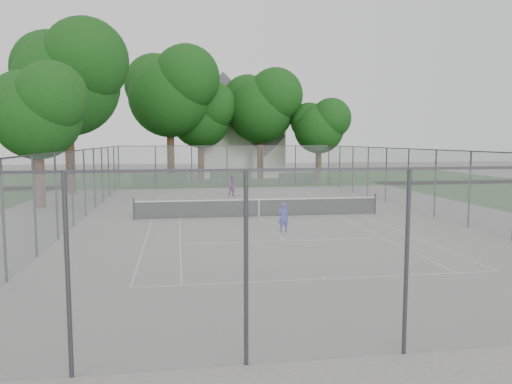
{
  "coord_description": "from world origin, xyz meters",
  "views": [
    {
      "loc": [
        -4.16,
        -25.5,
        4.02
      ],
      "look_at": [
        0.0,
        1.0,
        1.2
      ],
      "focal_mm": 35.0,
      "sensor_mm": 36.0,
      "label": 1
    }
  ],
  "objects": [
    {
      "name": "girl_player",
      "position": [
        0.36,
        -4.45,
        0.65
      ],
      "size": [
        0.5,
        0.35,
        1.31
      ],
      "primitive_type": "imported",
      "rotation": [
        0.0,
        0.0,
        3.23
      ],
      "color": "#3131B9",
      "rests_on": "ground"
    },
    {
      "name": "tree_far_midleft",
      "position": [
        -1.81,
        23.88,
        6.58
      ],
      "size": [
        6.66,
        6.08,
        9.58
      ],
      "color": "#3D2316",
      "rests_on": "ground"
    },
    {
      "name": "tree_far_right",
      "position": [
        9.45,
        21.44,
        5.48
      ],
      "size": [
        5.56,
        5.08,
        7.99
      ],
      "color": "#3D2316",
      "rests_on": "ground"
    },
    {
      "name": "hedge_mid",
      "position": [
        0.46,
        18.53,
        0.57
      ],
      "size": [
        3.62,
        1.03,
        1.14
      ],
      "primitive_type": "cube",
      "color": "#174115",
      "rests_on": "ground"
    },
    {
      "name": "hedge_right",
      "position": [
        6.55,
        18.62,
        0.48
      ],
      "size": [
        3.2,
        1.17,
        0.96
      ],
      "primitive_type": "cube",
      "color": "#174115",
      "rests_on": "ground"
    },
    {
      "name": "tree_side_back",
      "position": [
        -12.05,
        13.65,
        8.78
      ],
      "size": [
        8.89,
        8.11,
        12.77
      ],
      "color": "#3D2316",
      "rests_on": "ground"
    },
    {
      "name": "grass_far",
      "position": [
        0.0,
        26.0,
        0.0
      ],
      "size": [
        60.0,
        20.0,
        0.0
      ],
      "primitive_type": "cube",
      "color": "#1A4915",
      "rests_on": "ground"
    },
    {
      "name": "tree_far_left",
      "position": [
        -4.69,
        22.01,
        8.69
      ],
      "size": [
        8.79,
        8.03,
        12.64
      ],
      "color": "#3D2316",
      "rests_on": "ground"
    },
    {
      "name": "ground",
      "position": [
        0.0,
        0.0,
        0.0
      ],
      "size": [
        120.0,
        120.0,
        0.0
      ],
      "primitive_type": "plane",
      "color": "gray",
      "rests_on": "ground"
    },
    {
      "name": "tree_far_midright",
      "position": [
        4.08,
        23.56,
        7.54
      ],
      "size": [
        7.64,
        6.97,
        10.98
      ],
      "color": "#3D2316",
      "rests_on": "ground"
    },
    {
      "name": "house",
      "position": [
        2.65,
        28.99,
        4.37
      ],
      "size": [
        8.72,
        6.76,
        10.86
      ],
      "color": "silver",
      "rests_on": "ground"
    },
    {
      "name": "woman_player",
      "position": [
        -0.31,
        9.56,
        0.74
      ],
      "size": [
        0.86,
        0.76,
        1.48
      ],
      "primitive_type": "imported",
      "rotation": [
        0.0,
        0.0,
        0.32
      ],
      "color": "#72266F",
      "rests_on": "ground"
    },
    {
      "name": "tennis_net",
      "position": [
        0.0,
        0.0,
        0.51
      ],
      "size": [
        12.87,
        0.1,
        1.1
      ],
      "color": "black",
      "rests_on": "ground"
    },
    {
      "name": "hedge_left",
      "position": [
        -5.67,
        17.74,
        0.57
      ],
      "size": [
        4.53,
        1.36,
        1.13
      ],
      "primitive_type": "cube",
      "color": "#174115",
      "rests_on": "ground"
    },
    {
      "name": "court_markings",
      "position": [
        0.0,
        0.0,
        0.01
      ],
      "size": [
        11.03,
        23.83,
        0.01
      ],
      "color": "beige",
      "rests_on": "ground"
    },
    {
      "name": "perimeter_fence",
      "position": [
        0.0,
        0.0,
        1.81
      ],
      "size": [
        18.08,
        34.08,
        3.52
      ],
      "color": "#38383D",
      "rests_on": "ground"
    },
    {
      "name": "tree_side_front",
      "position": [
        -12.2,
        5.54,
        5.85
      ],
      "size": [
        5.92,
        5.41,
        8.51
      ],
      "color": "#3D2316",
      "rests_on": "ground"
    }
  ]
}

